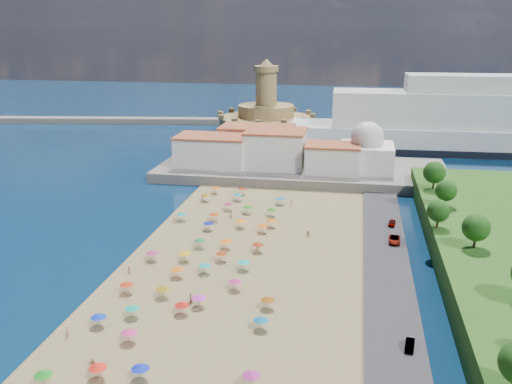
# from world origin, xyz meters

# --- Properties ---
(ground) EXTENTS (700.00, 700.00, 0.00)m
(ground) POSITION_xyz_m (0.00, 0.00, 0.00)
(ground) COLOR #071938
(ground) RESTS_ON ground
(terrace) EXTENTS (90.00, 36.00, 3.00)m
(terrace) POSITION_xyz_m (10.00, 73.00, 1.50)
(terrace) COLOR #59544C
(terrace) RESTS_ON ground
(jetty) EXTENTS (18.00, 70.00, 2.40)m
(jetty) POSITION_xyz_m (-12.00, 108.00, 1.20)
(jetty) COLOR #59544C
(jetty) RESTS_ON ground
(breakwater) EXTENTS (199.03, 34.77, 2.60)m
(breakwater) POSITION_xyz_m (-110.00, 153.00, 1.30)
(breakwater) COLOR #59544C
(breakwater) RESTS_ON ground
(waterfront_buildings) EXTENTS (57.00, 29.00, 11.00)m
(waterfront_buildings) POSITION_xyz_m (-3.05, 73.64, 7.88)
(waterfront_buildings) COLOR silver
(waterfront_buildings) RESTS_ON terrace
(domed_building) EXTENTS (16.00, 16.00, 15.00)m
(domed_building) POSITION_xyz_m (30.00, 71.00, 8.97)
(domed_building) COLOR silver
(domed_building) RESTS_ON terrace
(fortress) EXTENTS (40.00, 40.00, 32.40)m
(fortress) POSITION_xyz_m (-12.00, 138.00, 6.68)
(fortress) COLOR #A78653
(fortress) RESTS_ON ground
(cruise_ship) EXTENTS (160.09, 28.10, 34.87)m
(cruise_ship) POSITION_xyz_m (80.80, 118.55, 10.33)
(cruise_ship) COLOR black
(cruise_ship) RESTS_ON ground
(beach_parasols) EXTENTS (31.38, 115.78, 2.20)m
(beach_parasols) POSITION_xyz_m (-1.33, -10.94, 2.15)
(beach_parasols) COLOR gray
(beach_parasols) RESTS_ON beach
(beachgoers) EXTENTS (36.51, 98.94, 1.89)m
(beachgoers) POSITION_xyz_m (-1.77, -3.16, 1.12)
(beachgoers) COLOR tan
(beachgoers) RESTS_ON beach
(parked_cars) EXTENTS (2.62, 76.05, 1.43)m
(parked_cars) POSITION_xyz_m (36.00, 0.45, 1.37)
(parked_cars) COLOR gray
(parked_cars) RESTS_ON promenade
(hillside_trees) EXTENTS (14.78, 105.73, 7.66)m
(hillside_trees) POSITION_xyz_m (48.27, -4.84, 10.03)
(hillside_trees) COLOR #382314
(hillside_trees) RESTS_ON hillside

